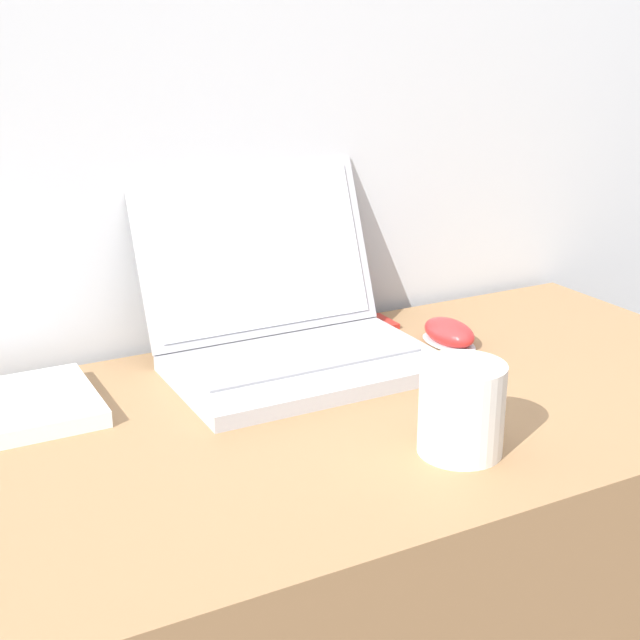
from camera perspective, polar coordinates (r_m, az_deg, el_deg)
The scene contains 4 objects.
laptop at distance 1.19m, azimuth -2.25°, elevation 0.06°, with size 0.34×0.30×0.24m.
drink_cup at distance 0.95m, azimuth 9.06°, elevation -5.52°, with size 0.09×0.09×0.10m.
computer_mouse at distance 1.27m, azimuth 8.26°, elevation -0.88°, with size 0.06×0.10×0.04m.
usb_stick at distance 1.35m, azimuth 4.09°, elevation -0.11°, with size 0.02×0.06×0.01m.
Camera 1 is at (-0.49, -0.56, 1.17)m, focal length 50.00 mm.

